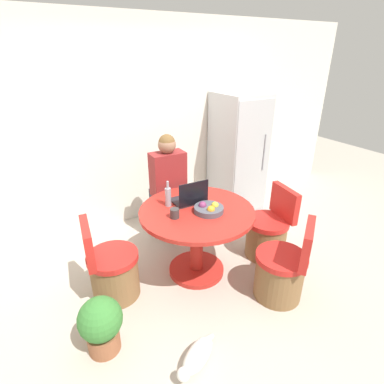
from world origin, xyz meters
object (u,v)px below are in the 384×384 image
object	(u,v)px
chair_right_side	(268,234)
potted_plant	(101,324)
refrigerator	(237,153)
bottle	(168,196)
person_seated	(167,183)
fruit_bowl	(209,209)
laptop	(190,198)
cat	(197,356)
dining_table	(197,229)
chair_left_side	(112,271)
chair_near_right_corner	(282,272)

from	to	relation	value
chair_right_side	potted_plant	xyz separation A→B (m)	(-1.97, -0.34, -0.01)
refrigerator	bottle	world-z (taller)	refrigerator
person_seated	fruit_bowl	bearing A→B (deg)	92.80
person_seated	laptop	world-z (taller)	person_seated
chair_right_side	cat	size ratio (longest dim) A/B	1.89
person_seated	bottle	bearing A→B (deg)	67.21
laptop	refrigerator	bearing A→B (deg)	-144.47
chair_right_side	potted_plant	size ratio (longest dim) A/B	1.68
fruit_bowl	dining_table	bearing A→B (deg)	128.40
dining_table	chair_left_side	size ratio (longest dim) A/B	1.38
chair_left_side	laptop	distance (m)	1.03
dining_table	potted_plant	bearing A→B (deg)	-157.08
dining_table	laptop	world-z (taller)	laptop
dining_table	potted_plant	xyz separation A→B (m)	(-1.11, -0.47, -0.26)
dining_table	chair_near_right_corner	world-z (taller)	chair_near_right_corner
refrigerator	chair_right_side	distance (m)	1.38
refrigerator	bottle	xyz separation A→B (m)	(-1.49, -0.86, 0.02)
person_seated	bottle	distance (m)	0.64
bottle	dining_table	bearing A→B (deg)	-44.95
chair_near_right_corner	potted_plant	xyz separation A→B (m)	(-1.64, 0.23, -0.01)
fruit_bowl	chair_right_side	bearing A→B (deg)	-2.04
potted_plant	chair_left_side	bearing A→B (deg)	66.72
chair_right_side	laptop	distance (m)	1.05
chair_near_right_corner	fruit_bowl	bearing A→B (deg)	-90.17
person_seated	laptop	bearing A→B (deg)	88.00
dining_table	bottle	world-z (taller)	bottle
dining_table	bottle	size ratio (longest dim) A/B	4.28
chair_near_right_corner	cat	xyz separation A→B (m)	(-1.06, -0.24, -0.20)
laptop	potted_plant	bearing A→B (deg)	29.54
chair_near_right_corner	fruit_bowl	xyz separation A→B (m)	(-0.45, 0.60, 0.51)
fruit_bowl	chair_near_right_corner	bearing A→B (deg)	-52.79
fruit_bowl	bottle	size ratio (longest dim) A/B	1.07
laptop	bottle	size ratio (longest dim) A/B	1.22
bottle	potted_plant	size ratio (longest dim) A/B	0.54
laptop	potted_plant	size ratio (longest dim) A/B	0.66
person_seated	laptop	xyz separation A→B (m)	(-0.02, -0.63, 0.08)
refrigerator	chair_near_right_corner	bearing A→B (deg)	-112.92
refrigerator	dining_table	size ratio (longest dim) A/B	1.47
refrigerator	person_seated	bearing A→B (deg)	-167.46
fruit_bowl	cat	size ratio (longest dim) A/B	0.65
fruit_bowl	cat	bearing A→B (deg)	-125.59
chair_right_side	fruit_bowl	xyz separation A→B (m)	(-0.79, 0.03, 0.51)
chair_left_side	cat	bearing A→B (deg)	-155.92
person_seated	potted_plant	distance (m)	1.76
dining_table	person_seated	distance (m)	0.82
chair_near_right_corner	potted_plant	distance (m)	1.65
person_seated	potted_plant	bearing A→B (deg)	47.86
refrigerator	potted_plant	xyz separation A→B (m)	(-2.39, -1.54, -0.57)
cat	chair_near_right_corner	bearing A→B (deg)	163.69
person_seated	cat	size ratio (longest dim) A/B	3.06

